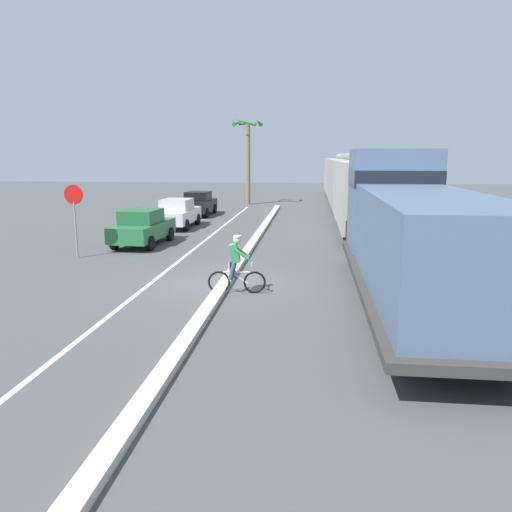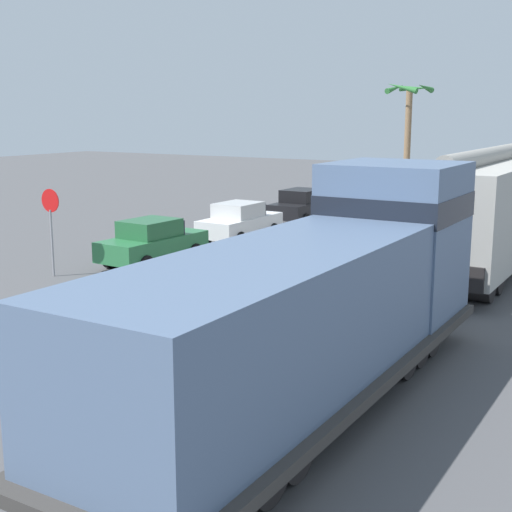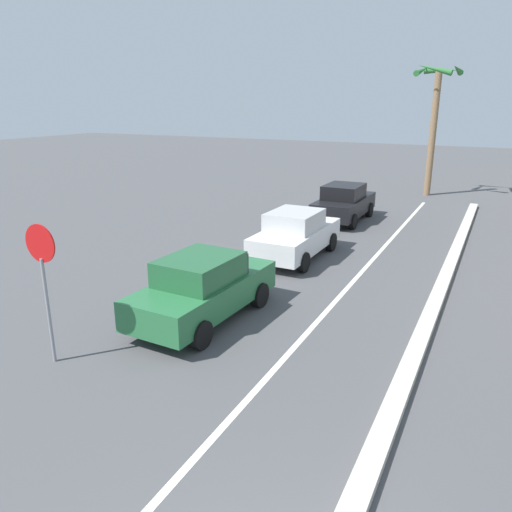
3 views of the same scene
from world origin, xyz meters
TOP-DOWN VIEW (x-y plane):
  - median_curb at (0.00, 6.00)m, footprint 0.36×36.00m
  - lane_stripe at (-2.40, 6.00)m, footprint 0.14×36.00m
  - parked_car_green at (-4.93, 6.61)m, footprint 1.99×4.28m
  - parked_car_white at (-4.82, 12.20)m, footprint 1.88×4.22m
  - parked_car_black at (-4.96, 18.15)m, footprint 1.87×4.22m
  - stop_sign at (-6.56, 3.50)m, footprint 0.76×0.08m
  - palm_tree_near at (-2.63, 26.30)m, footprint 2.33×2.25m

SIDE VIEW (x-z plane):
  - lane_stripe at x=-2.40m, z-range 0.00..0.01m
  - median_curb at x=0.00m, z-range 0.00..0.16m
  - parked_car_green at x=-4.93m, z-range 0.01..1.63m
  - parked_car_white at x=-4.82m, z-range 0.01..1.63m
  - parked_car_black at x=-4.96m, z-range 0.01..1.63m
  - stop_sign at x=-6.56m, z-range 0.58..3.46m
  - palm_tree_near at x=-2.63m, z-range 1.34..8.32m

